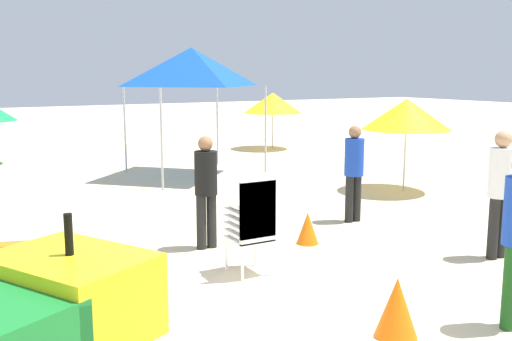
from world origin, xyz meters
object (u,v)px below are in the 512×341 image
Objects in this scene: beach_umbrella_mid at (406,114)px; traffic_cone_far at (308,228)px; stacked_plastic_chairs at (253,217)px; cooler_box at (168,294)px; traffic_cone_near at (397,307)px; popup_canopy at (192,67)px; beach_umbrella_left at (273,103)px; lifeguard_near_left at (206,185)px; lifeguard_far_right at (500,186)px; lifeguard_near_right at (354,167)px.

beach_umbrella_mid is 4.73m from traffic_cone_far.
stacked_plastic_chairs reaches higher than cooler_box.
beach_umbrella_mid is 3.32× the size of traffic_cone_near.
beach_umbrella_mid is (3.11, -3.89, -0.98)m from popup_canopy.
traffic_cone_near is (-6.18, -12.41, -1.21)m from beach_umbrella_left.
stacked_plastic_chairs is at bearing -149.99° from traffic_cone_far.
stacked_plastic_chairs is 0.80× the size of lifeguard_near_left.
lifeguard_near_left is 6.20m from popup_canopy.
stacked_plastic_chairs is at bearing 162.10° from lifeguard_far_right.
traffic_cone_near is 3.10m from traffic_cone_far.
lifeguard_near_left is 0.99× the size of lifeguard_near_right.
lifeguard_far_right reaches higher than cooler_box.
stacked_plastic_chairs is 2.16× the size of cooler_box.
beach_umbrella_left is at bearing 73.48° from lifeguard_far_right.
lifeguard_near_left reaches higher than traffic_cone_near.
lifeguard_near_right is 0.86× the size of beach_umbrella_left.
lifeguard_near_left is 3.43× the size of traffic_cone_far.
popup_canopy is 6.57m from traffic_cone_far.
popup_canopy is (-0.97, 7.88, 1.60)m from lifeguard_far_right.
cooler_box is at bearing -115.50° from popup_canopy.
beach_umbrella_left reaches higher than lifeguard_far_right.
beach_umbrella_mid reaches higher than stacked_plastic_chairs.
stacked_plastic_chairs is 3.35m from lifeguard_far_right.
lifeguard_near_right is 4.64m from cooler_box.
popup_canopy reaches higher than lifeguard_far_right.
cooler_box is (-3.55, -7.44, -2.38)m from popup_canopy.
lifeguard_far_right is 0.57× the size of popup_canopy.
traffic_cone_near is (-2.84, -1.12, -0.70)m from lifeguard_far_right.
lifeguard_near_left is at bearing -126.16° from beach_umbrella_left.
cooler_box is (-1.34, -0.59, -0.53)m from stacked_plastic_chairs.
lifeguard_near_left is at bearing 158.75° from traffic_cone_far.
stacked_plastic_chairs is 7.43m from popup_canopy.
lifeguard_near_left is at bearing 55.22° from cooler_box.
traffic_cone_near is 1.25× the size of traffic_cone_far.
beach_umbrella_mid is (2.57, 1.49, 0.70)m from lifeguard_near_right.
lifeguard_near_left is 2.68× the size of cooler_box.
lifeguard_far_right is 4.60m from cooler_box.
beach_umbrella_mid is 3.24× the size of cooler_box.
lifeguard_far_right is at bearing -5.49° from cooler_box.
popup_canopy reaches higher than traffic_cone_far.
traffic_cone_far is at bearing 27.07° from cooler_box.
beach_umbrella_mid is at bearing 29.07° from stacked_plastic_chairs.
lifeguard_far_right is at bearing -106.52° from beach_umbrella_left.
traffic_cone_far is at bearing -98.01° from popup_canopy.
lifeguard_near_right is 3.45× the size of traffic_cone_far.
lifeguard_near_left is 2.43m from cooler_box.
lifeguard_near_left is 2.75× the size of traffic_cone_near.
lifeguard_near_left is at bearing 90.48° from stacked_plastic_chairs.
stacked_plastic_chairs is 0.42× the size of popup_canopy.
lifeguard_far_right is at bearing -36.32° from lifeguard_near_left.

